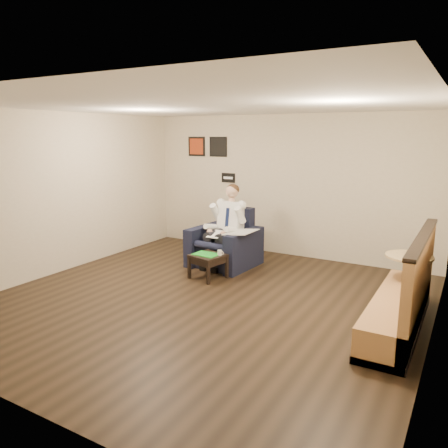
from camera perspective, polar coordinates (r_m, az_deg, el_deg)
The scene contains 19 objects.
ground at distance 6.55m, azimuth -2.45°, elevation -9.96°, with size 6.00×6.00×0.00m, color black.
wall_back at distance 8.83m, azimuth 8.01°, elevation 4.95°, with size 6.00×0.02×2.80m, color beige.
wall_front at distance 4.04m, azimuth -26.15°, elevation -4.02°, with size 6.00×0.02×2.80m, color beige.
wall_left at distance 8.17m, azimuth -20.62°, elevation 3.80°, with size 0.02×6.00×2.80m, color beige.
wall_right at distance 5.24m, azimuth 26.33°, elevation -0.69°, with size 0.02×6.00×2.80m, color beige.
ceiling at distance 6.10m, azimuth -2.68°, elevation 15.30°, with size 6.00×6.00×0.02m, color white.
seating_sign at distance 9.36m, azimuth 0.57°, elevation 6.05°, with size 0.32×0.02×0.20m, color black.
art_print_left at distance 9.74m, azimuth -3.59°, elevation 10.08°, with size 0.42×0.03×0.42m, color #A53614.
art_print_right at distance 9.45m, azimuth -0.76°, elevation 10.05°, with size 0.42×0.03×0.42m, color black.
armchair at distance 8.09m, azimuth 0.02°, elevation -1.83°, with size 1.09×1.09×1.05m, color black.
seated_man at distance 7.94m, azimuth -0.54°, elevation -0.66°, with size 0.69×1.03×1.44m, color white, non-canonical shape.
lap_papers at distance 7.86m, azimuth -1.01°, elevation -1.33°, with size 0.24×0.34×0.01m, color white.
newspaper at distance 7.72m, azimuth 2.24°, elevation -1.05°, with size 0.46×0.57×0.01m, color silver.
side_table at distance 7.45m, azimuth -2.09°, elevation -5.56°, with size 0.51×0.51×0.42m, color black.
green_folder at distance 7.40m, azimuth -2.36°, elevation -3.97°, with size 0.42×0.30×0.01m, color green.
coffee_mug at distance 7.35m, azimuth -0.58°, elevation -3.76°, with size 0.08×0.08×0.09m, color white.
smartphone at distance 7.46m, azimuth -1.06°, elevation -3.83°, with size 0.13×0.06×0.01m, color black.
banquette at distance 5.88m, azimuth 21.93°, elevation -7.09°, with size 0.57×2.37×1.21m, color #AA7541.
cafe_table at distance 6.61m, azimuth 22.78°, elevation -7.07°, with size 0.63×0.63×0.78m, color tan.
Camera 1 is at (3.28, -5.13, 2.40)m, focal length 35.00 mm.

